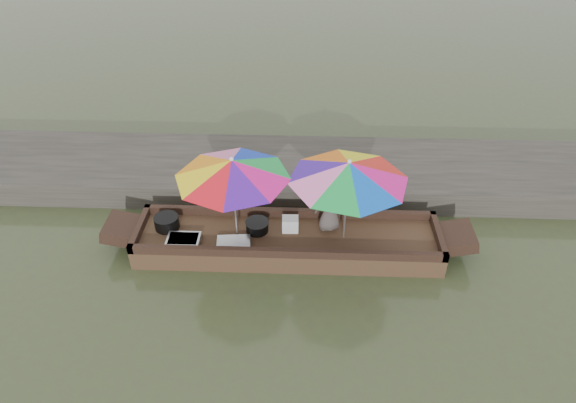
{
  "coord_description": "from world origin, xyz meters",
  "views": [
    {
      "loc": [
        0.28,
        -6.85,
        6.06
      ],
      "look_at": [
        0.0,
        0.1,
        1.0
      ],
      "focal_mm": 32.0,
      "sensor_mm": 36.0,
      "label": 1
    }
  ],
  "objects_px": {
    "tray_crayfish": "(183,240)",
    "tray_scallop": "(234,243)",
    "cooking_pot": "(167,222)",
    "supply_bag": "(290,224)",
    "vendor": "(330,205)",
    "charcoal_grill": "(257,227)",
    "boat_hull": "(288,243)",
    "umbrella_bow": "(234,198)",
    "umbrella_stern": "(346,200)"
  },
  "relations": [
    {
      "from": "vendor",
      "to": "supply_bag",
      "type": "bearing_deg",
      "value": -8.05
    },
    {
      "from": "cooking_pot",
      "to": "supply_bag",
      "type": "distance_m",
      "value": 2.18
    },
    {
      "from": "supply_bag",
      "to": "boat_hull",
      "type": "bearing_deg",
      "value": -104.62
    },
    {
      "from": "cooking_pot",
      "to": "vendor",
      "type": "xyz_separation_m",
      "value": [
        2.85,
        0.09,
        0.39
      ]
    },
    {
      "from": "supply_bag",
      "to": "vendor",
      "type": "xyz_separation_m",
      "value": [
        0.67,
        0.08,
        0.37
      ]
    },
    {
      "from": "supply_bag",
      "to": "vendor",
      "type": "relative_size",
      "value": 0.28
    },
    {
      "from": "tray_scallop",
      "to": "cooking_pot",
      "type": "bearing_deg",
      "value": 161.19
    },
    {
      "from": "tray_crayfish",
      "to": "umbrella_stern",
      "type": "height_order",
      "value": "umbrella_stern"
    },
    {
      "from": "vendor",
      "to": "charcoal_grill",
      "type": "bearing_deg",
      "value": -9.22
    },
    {
      "from": "umbrella_bow",
      "to": "umbrella_stern",
      "type": "xyz_separation_m",
      "value": [
        1.85,
        0.0,
        0.0
      ]
    },
    {
      "from": "boat_hull",
      "to": "supply_bag",
      "type": "relative_size",
      "value": 18.84
    },
    {
      "from": "tray_scallop",
      "to": "vendor",
      "type": "relative_size",
      "value": 0.56
    },
    {
      "from": "boat_hull",
      "to": "umbrella_bow",
      "type": "xyz_separation_m",
      "value": [
        -0.88,
        0.0,
        0.95
      ]
    },
    {
      "from": "vendor",
      "to": "umbrella_stern",
      "type": "xyz_separation_m",
      "value": [
        0.26,
        -0.23,
        0.27
      ]
    },
    {
      "from": "tray_scallop",
      "to": "tray_crayfish",
      "type": "bearing_deg",
      "value": 178.25
    },
    {
      "from": "boat_hull",
      "to": "charcoal_grill",
      "type": "xyz_separation_m",
      "value": [
        -0.54,
        0.1,
        0.27
      ]
    },
    {
      "from": "supply_bag",
      "to": "umbrella_bow",
      "type": "bearing_deg",
      "value": -171.0
    },
    {
      "from": "supply_bag",
      "to": "umbrella_bow",
      "type": "height_order",
      "value": "umbrella_bow"
    },
    {
      "from": "boat_hull",
      "to": "vendor",
      "type": "relative_size",
      "value": 5.26
    },
    {
      "from": "tray_crayfish",
      "to": "supply_bag",
      "type": "bearing_deg",
      "value": 12.64
    },
    {
      "from": "vendor",
      "to": "umbrella_bow",
      "type": "xyz_separation_m",
      "value": [
        -1.59,
        -0.23,
        0.27
      ]
    },
    {
      "from": "tray_scallop",
      "to": "vendor",
      "type": "distance_m",
      "value": 1.76
    },
    {
      "from": "boat_hull",
      "to": "tray_crayfish",
      "type": "bearing_deg",
      "value": -171.66
    },
    {
      "from": "tray_scallop",
      "to": "umbrella_bow",
      "type": "xyz_separation_m",
      "value": [
        0.03,
        0.29,
        0.74
      ]
    },
    {
      "from": "tray_crayfish",
      "to": "tray_scallop",
      "type": "xyz_separation_m",
      "value": [
        0.86,
        -0.03,
        -0.01
      ]
    },
    {
      "from": "boat_hull",
      "to": "tray_crayfish",
      "type": "xyz_separation_m",
      "value": [
        -1.77,
        -0.26,
        0.22
      ]
    },
    {
      "from": "supply_bag",
      "to": "vendor",
      "type": "bearing_deg",
      "value": 6.76
    },
    {
      "from": "tray_scallop",
      "to": "vendor",
      "type": "bearing_deg",
      "value": 17.54
    },
    {
      "from": "charcoal_grill",
      "to": "umbrella_bow",
      "type": "bearing_deg",
      "value": -163.33
    },
    {
      "from": "boat_hull",
      "to": "umbrella_bow",
      "type": "height_order",
      "value": "umbrella_bow"
    },
    {
      "from": "vendor",
      "to": "cooking_pot",
      "type": "bearing_deg",
      "value": -12.96
    },
    {
      "from": "umbrella_bow",
      "to": "supply_bag",
      "type": "bearing_deg",
      "value": 9.0
    },
    {
      "from": "supply_bag",
      "to": "umbrella_bow",
      "type": "distance_m",
      "value": 1.13
    },
    {
      "from": "umbrella_bow",
      "to": "umbrella_stern",
      "type": "bearing_deg",
      "value": 0.0
    },
    {
      "from": "vendor",
      "to": "umbrella_bow",
      "type": "height_order",
      "value": "umbrella_bow"
    },
    {
      "from": "tray_scallop",
      "to": "umbrella_bow",
      "type": "distance_m",
      "value": 0.8
    },
    {
      "from": "boat_hull",
      "to": "supply_bag",
      "type": "height_order",
      "value": "supply_bag"
    },
    {
      "from": "charcoal_grill",
      "to": "tray_scallop",
      "type": "bearing_deg",
      "value": -133.63
    },
    {
      "from": "boat_hull",
      "to": "charcoal_grill",
      "type": "bearing_deg",
      "value": 169.13
    },
    {
      "from": "cooking_pot",
      "to": "supply_bag",
      "type": "height_order",
      "value": "supply_bag"
    },
    {
      "from": "supply_bag",
      "to": "umbrella_stern",
      "type": "xyz_separation_m",
      "value": [
        0.93,
        -0.15,
        0.65
      ]
    },
    {
      "from": "tray_crayfish",
      "to": "umbrella_bow",
      "type": "height_order",
      "value": "umbrella_bow"
    },
    {
      "from": "boat_hull",
      "to": "tray_crayfish",
      "type": "height_order",
      "value": "tray_crayfish"
    },
    {
      "from": "cooking_pot",
      "to": "tray_scallop",
      "type": "bearing_deg",
      "value": -18.81
    },
    {
      "from": "charcoal_grill",
      "to": "vendor",
      "type": "distance_m",
      "value": 1.32
    },
    {
      "from": "tray_crayfish",
      "to": "tray_scallop",
      "type": "height_order",
      "value": "tray_crayfish"
    },
    {
      "from": "boat_hull",
      "to": "cooking_pot",
      "type": "bearing_deg",
      "value": 176.44
    },
    {
      "from": "vendor",
      "to": "boat_hull",
      "type": "bearing_deg",
      "value": 2.86
    },
    {
      "from": "boat_hull",
      "to": "charcoal_grill",
      "type": "relative_size",
      "value": 13.57
    },
    {
      "from": "tray_scallop",
      "to": "vendor",
      "type": "xyz_separation_m",
      "value": [
        1.62,
        0.51,
        0.47
      ]
    }
  ]
}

